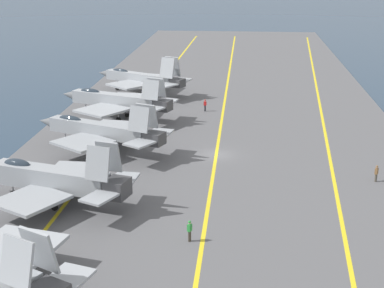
{
  "coord_description": "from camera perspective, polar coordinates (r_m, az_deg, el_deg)",
  "views": [
    {
      "loc": [
        -62.83,
        -2.93,
        21.99
      ],
      "look_at": [
        -4.06,
        2.39,
        2.9
      ],
      "focal_mm": 55.0,
      "sensor_mm": 36.0,
      "label": 1
    }
  ],
  "objects": [
    {
      "name": "carrier_deck",
      "position": [
        66.57,
        2.36,
        -1.2
      ],
      "size": [
        223.84,
        46.0,
        0.4
      ],
      "primitive_type": "cube",
      "color": "#565659",
      "rests_on": "ground"
    },
    {
      "name": "deck_stripe_edge_line",
      "position": [
        68.24,
        -8.3,
        -0.71
      ],
      "size": [
        201.42,
        4.43,
        0.01
      ],
      "primitive_type": "cube",
      "rotation": [
        0.0,
        0.0,
        -0.02
      ],
      "color": "yellow",
      "rests_on": "carrier_deck"
    },
    {
      "name": "parked_jet_third",
      "position": [
        67.39,
        -8.84,
        1.34
      ],
      "size": [
        12.56,
        16.92,
        6.15
      ],
      "color": "#93999E",
      "rests_on": "carrier_deck"
    },
    {
      "name": "crew_red_vest",
      "position": [
        84.7,
        1.28,
        3.82
      ],
      "size": [
        0.31,
        0.41,
        1.73
      ],
      "color": "#232328",
      "rests_on": "carrier_deck"
    },
    {
      "name": "parked_jet_second",
      "position": [
        54.25,
        -13.34,
        -3.29
      ],
      "size": [
        12.98,
        15.5,
        6.28
      ],
      "color": "#93999E",
      "rests_on": "carrier_deck"
    },
    {
      "name": "parked_jet_fifth",
      "position": [
        95.35,
        -4.9,
        6.39
      ],
      "size": [
        12.65,
        16.49,
        6.49
      ],
      "color": "#9EA3A8",
      "rests_on": "carrier_deck"
    },
    {
      "name": "crew_green_vest",
      "position": [
        46.58,
        -0.23,
        -8.33
      ],
      "size": [
        0.46,
        0.4,
        1.78
      ],
      "color": "#383328",
      "rests_on": "carrier_deck"
    },
    {
      "name": "ground_plane",
      "position": [
        66.63,
        2.36,
        -1.36
      ],
      "size": [
        2000.0,
        2000.0,
        0.0
      ],
      "primitive_type": "plane",
      "color": "#23384C"
    },
    {
      "name": "crew_brown_vest",
      "position": [
        61.15,
        17.45,
        -2.67
      ],
      "size": [
        0.46,
        0.42,
        1.71
      ],
      "color": "#4C473D",
      "rests_on": "carrier_deck"
    },
    {
      "name": "parked_jet_fourth",
      "position": [
        81.06,
        -7.31,
        4.22
      ],
      "size": [
        13.74,
        17.08,
        6.04
      ],
      "color": "#9EA3A8",
      "rests_on": "carrier_deck"
    },
    {
      "name": "deck_stripe_foul_line",
      "position": [
        67.14,
        13.21,
        -1.32
      ],
      "size": [
        200.99,
        14.41,
        0.01
      ],
      "primitive_type": "cube",
      "rotation": [
        0.0,
        0.0,
        -0.07
      ],
      "color": "yellow",
      "rests_on": "carrier_deck"
    },
    {
      "name": "deck_stripe_centerline",
      "position": [
        66.5,
        2.37,
        -1.03
      ],
      "size": [
        201.46,
        0.36,
        0.01
      ],
      "primitive_type": "cube",
      "color": "yellow",
      "rests_on": "carrier_deck"
    }
  ]
}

